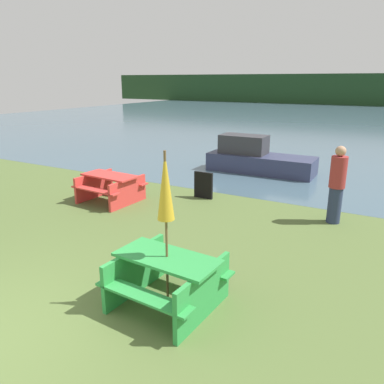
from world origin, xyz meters
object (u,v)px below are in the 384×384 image
picnic_table_red (110,185)px  umbrella_gold (165,188)px  picnic_table_green (167,276)px  signboard (203,185)px  boat (257,159)px  person (337,185)px

picnic_table_red → umbrella_gold: bearing=-40.1°
picnic_table_green → signboard: bearing=111.8°
picnic_table_green → boat: bearing=101.4°
picnic_table_green → boat: 8.82m
picnic_table_red → picnic_table_green: bearing=-40.1°
picnic_table_red → signboard: same height
boat → person: person is taller
picnic_table_red → signboard: (2.08, 1.49, -0.08)m
boat → signboard: boat is taller
picnic_table_green → boat: boat is taller
boat → person: (3.31, -3.94, 0.43)m
picnic_table_green → boat: (-1.75, 8.65, 0.01)m
picnic_table_green → umbrella_gold: umbrella_gold is taller
picnic_table_red → signboard: size_ratio=2.14×
picnic_table_red → person: 5.77m
person → boat: bearing=130.0°
picnic_table_green → person: 4.98m
boat → umbrella_gold: bearing=-79.0°
umbrella_gold → person: (1.56, 4.70, -0.89)m
umbrella_gold → signboard: umbrella_gold is taller
umbrella_gold → signboard: size_ratio=3.09×
umbrella_gold → person: bearing=71.6°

